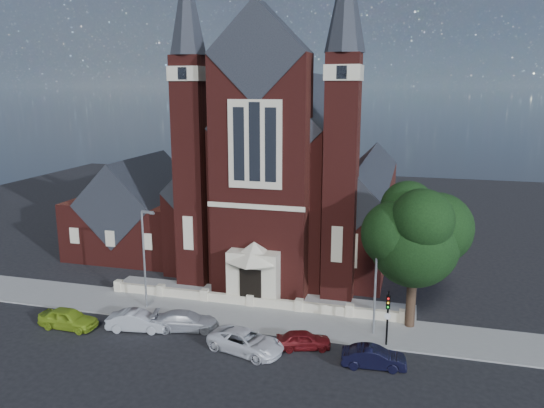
{
  "coord_description": "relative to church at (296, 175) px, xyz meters",
  "views": [
    {
      "loc": [
        12.12,
        -31.82,
        17.47
      ],
      "look_at": [
        0.3,
        12.0,
        7.37
      ],
      "focal_mm": 35.0,
      "sensor_mm": 36.0,
      "label": 1
    }
  ],
  "objects": [
    {
      "name": "ground",
      "position": [
        0.0,
        -7.94,
        -8.19
      ],
      "size": [
        120.0,
        120.0,
        0.0
      ],
      "primitive_type": "plane",
      "color": "black",
      "rests_on": "ground"
    },
    {
      "name": "pavement_strip",
      "position": [
        0.0,
        -18.44,
        -8.19
      ],
      "size": [
        60.0,
        5.0,
        0.12
      ],
      "primitive_type": "cube",
      "color": "gray",
      "rests_on": "ground"
    },
    {
      "name": "forecourt_paving",
      "position": [
        0.0,
        -14.44,
        -8.19
      ],
      "size": [
        26.0,
        3.0,
        0.14
      ],
      "primitive_type": "cube",
      "color": "gray",
      "rests_on": "ground"
    },
    {
      "name": "forecourt_wall",
      "position": [
        0.0,
        -16.44,
        -8.19
      ],
      "size": [
        24.0,
        0.4,
        0.9
      ],
      "primitive_type": "cube",
      "color": "beige",
      "rests_on": "ground"
    },
    {
      "name": "church",
      "position": [
        0.0,
        0.0,
        0.0
      ],
      "size": [
        20.01,
        34.9,
        29.2
      ],
      "color": "#4A1713",
      "rests_on": "ground"
    },
    {
      "name": "parish_hall",
      "position": [
        -16.0,
        -4.94,
        -4.17
      ],
      "size": [
        12.0,
        12.2,
        10.24
      ],
      "color": "#4A1713",
      "rests_on": "ground"
    },
    {
      "name": "street_tree",
      "position": [
        12.6,
        -17.23,
        -1.23
      ],
      "size": [
        6.4,
        6.6,
        10.7
      ],
      "color": "black",
      "rests_on": "ground"
    },
    {
      "name": "street_lamp_left",
      "position": [
        -7.91,
        -18.94,
        -3.59
      ],
      "size": [
        1.16,
        0.22,
        8.09
      ],
      "color": "gray",
      "rests_on": "ground"
    },
    {
      "name": "street_lamp_right",
      "position": [
        10.09,
        -18.94,
        -3.59
      ],
      "size": [
        1.16,
        0.22,
        8.09
      ],
      "color": "gray",
      "rests_on": "ground"
    },
    {
      "name": "traffic_signal",
      "position": [
        11.0,
        -20.52,
        -5.6
      ],
      "size": [
        0.28,
        0.42,
        4.0
      ],
      "color": "black",
      "rests_on": "ground"
    },
    {
      "name": "car_lime_van",
      "position": [
        -11.84,
        -23.67,
        -7.43
      ],
      "size": [
        4.44,
        1.87,
        1.5
      ],
      "primitive_type": "imported",
      "rotation": [
        0.0,
        0.0,
        1.55
      ],
      "color": "#87A921",
      "rests_on": "ground"
    },
    {
      "name": "car_silver_a",
      "position": [
        -6.74,
        -22.66,
        -7.46
      ],
      "size": [
        4.58,
        2.25,
        1.45
      ],
      "primitive_type": "imported",
      "rotation": [
        0.0,
        0.0,
        1.74
      ],
      "color": "#A2A5A9",
      "rests_on": "ground"
    },
    {
      "name": "car_silver_b",
      "position": [
        -3.34,
        -21.68,
        -7.49
      ],
      "size": [
        5.09,
        2.98,
        1.39
      ],
      "primitive_type": "imported",
      "rotation": [
        0.0,
        0.0,
        1.8
      ],
      "color": "#A1A3A8",
      "rests_on": "ground"
    },
    {
      "name": "car_white_suv",
      "position": [
        1.93,
        -23.68,
        -7.45
      ],
      "size": [
        5.75,
        3.8,
        1.47
      ],
      "primitive_type": "imported",
      "rotation": [
        0.0,
        0.0,
        1.29
      ],
      "color": "white",
      "rests_on": "ground"
    },
    {
      "name": "car_dark_red",
      "position": [
        5.55,
        -22.23,
        -7.55
      ],
      "size": [
        4.02,
        2.58,
        1.27
      ],
      "primitive_type": "imported",
      "rotation": [
        0.0,
        0.0,
        1.88
      ],
      "color": "#5F1013",
      "rests_on": "ground"
    },
    {
      "name": "car_navy",
      "position": [
        10.37,
        -23.48,
        -7.51
      ],
      "size": [
        4.19,
        1.8,
        1.34
      ],
      "primitive_type": "imported",
      "rotation": [
        0.0,
        0.0,
        1.66
      ],
      "color": "black",
      "rests_on": "ground"
    }
  ]
}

